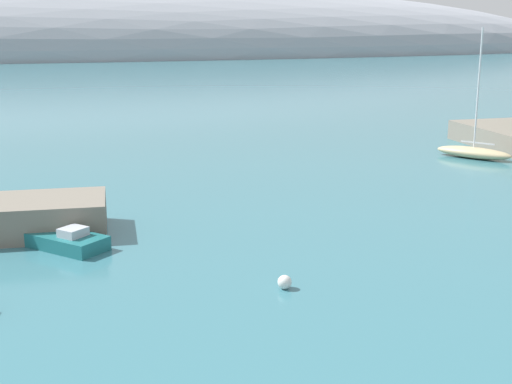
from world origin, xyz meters
TOP-DOWN VIEW (x-y plane):
  - sailboat_sand_near_shore at (20.29, 38.94)m, footprint 4.83×5.58m
  - motorboat_teal_foreground at (-9.89, 24.34)m, footprint 4.18×4.27m
  - mooring_buoy_white at (-1.51, 16.82)m, footprint 0.56×0.56m

SIDE VIEW (x-z plane):
  - mooring_buoy_white at x=-1.51m, z-range 0.00..0.56m
  - motorboat_teal_foreground at x=-9.89m, z-range -0.16..0.91m
  - sailboat_sand_near_shore at x=20.29m, z-range -4.35..5.39m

